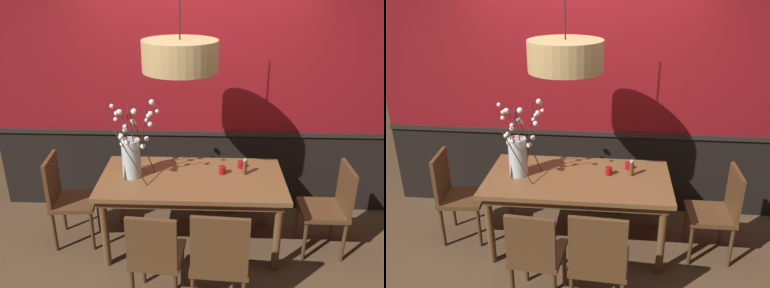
% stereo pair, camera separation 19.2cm
% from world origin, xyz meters
% --- Properties ---
extents(ground_plane, '(24.00, 24.00, 0.00)m').
position_xyz_m(ground_plane, '(0.00, 0.00, 0.00)').
color(ground_plane, brown).
extents(back_wall, '(4.47, 0.14, 2.74)m').
position_xyz_m(back_wall, '(0.00, 0.77, 1.36)').
color(back_wall, black).
rests_on(back_wall, ground).
extents(dining_table, '(1.75, 0.89, 0.76)m').
position_xyz_m(dining_table, '(0.00, 0.00, 0.68)').
color(dining_table, brown).
rests_on(dining_table, ground).
extents(chair_near_side_left, '(0.44, 0.45, 0.92)m').
position_xyz_m(chair_near_side_left, '(-0.25, -0.85, 0.52)').
color(chair_near_side_left, brown).
rests_on(chair_near_side_left, ground).
extents(chair_far_side_left, '(0.47, 0.42, 0.95)m').
position_xyz_m(chair_far_side_left, '(-0.31, 0.88, 0.53)').
color(chair_far_side_left, brown).
rests_on(chair_far_side_left, ground).
extents(chair_head_east_end, '(0.43, 0.43, 0.92)m').
position_xyz_m(chair_head_east_end, '(1.34, -0.03, 0.51)').
color(chair_head_east_end, brown).
rests_on(chair_head_east_end, ground).
extents(chair_far_side_right, '(0.46, 0.41, 0.92)m').
position_xyz_m(chair_far_side_right, '(0.25, 0.83, 0.52)').
color(chair_far_side_right, brown).
rests_on(chair_far_side_right, ground).
extents(chair_head_west_end, '(0.46, 0.45, 0.94)m').
position_xyz_m(chair_head_west_end, '(-1.25, 0.02, 0.52)').
color(chair_head_west_end, brown).
rests_on(chair_head_west_end, ground).
extents(chair_near_side_right, '(0.47, 0.44, 0.97)m').
position_xyz_m(chair_near_side_right, '(0.25, -0.89, 0.54)').
color(chair_near_side_right, brown).
rests_on(chair_near_side_right, ground).
extents(vase_with_blossoms, '(0.48, 0.48, 0.74)m').
position_xyz_m(vase_with_blossoms, '(-0.56, -0.00, 0.98)').
color(vase_with_blossoms, silver).
rests_on(vase_with_blossoms, dining_table).
extents(candle_holder_nearer_center, '(0.07, 0.07, 0.08)m').
position_xyz_m(candle_holder_nearer_center, '(0.29, 0.08, 0.81)').
color(candle_holder_nearer_center, '#9E0F14').
rests_on(candle_holder_nearer_center, dining_table).
extents(candle_holder_nearer_edge, '(0.07, 0.07, 0.07)m').
position_xyz_m(candle_holder_nearer_edge, '(0.48, 0.21, 0.80)').
color(candle_holder_nearer_edge, '#9E0F14').
rests_on(candle_holder_nearer_edge, dining_table).
extents(condiment_bottle, '(0.04, 0.04, 0.16)m').
position_xyz_m(condiment_bottle, '(0.50, 0.08, 0.84)').
color(condiment_bottle, brown).
rests_on(condiment_bottle, dining_table).
extents(pendant_lamp, '(0.64, 0.64, 0.94)m').
position_xyz_m(pendant_lamp, '(-0.10, -0.07, 1.93)').
color(pendant_lamp, tan).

